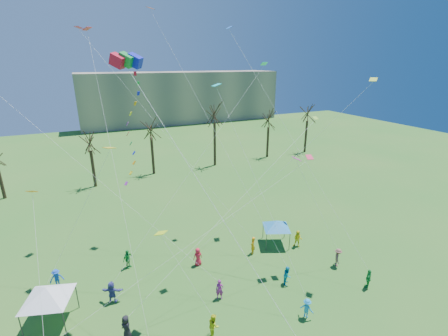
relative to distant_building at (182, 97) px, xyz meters
name	(u,v)px	position (x,y,z in m)	size (l,w,h in m)	color
distant_building	(182,97)	(0.00, 0.00, 0.00)	(60.00, 14.00, 15.00)	gray
bare_tree_row	(175,129)	(-15.60, -45.57, -0.26)	(70.15, 8.19, 12.04)	black
big_box_kite	(137,131)	(-26.53, -76.13, 6.40)	(4.48, 6.61, 20.47)	red
canopy_tent_white	(47,293)	(-33.29, -74.17, -4.84)	(4.01, 4.01, 3.14)	#3F3F44
canopy_tent_blue	(277,224)	(-12.89, -72.08, -5.24)	(3.27, 3.27, 2.67)	#3F3F44
festival_crowd	(191,290)	(-23.44, -76.07, -6.63)	(25.12, 12.67, 1.86)	red
small_kites_aloft	(196,117)	(-20.88, -71.08, 6.11)	(30.37, 17.43, 30.78)	orange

